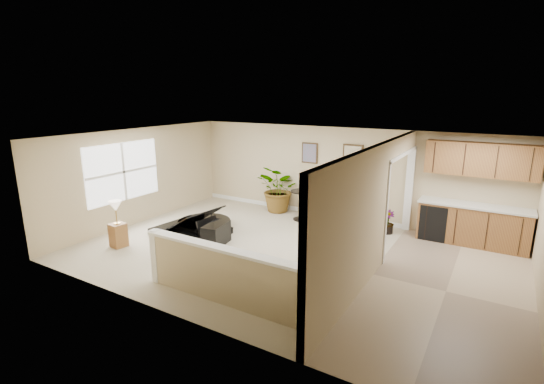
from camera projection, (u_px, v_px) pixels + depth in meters
The scene contains 19 objects.
floor at pixel (288, 255), 8.46m from camera, with size 9.00×9.00×0.00m, color tan.
back_wall at pixel (341, 174), 10.66m from camera, with size 9.00×0.04×2.50m, color tan.
front_wall at pixel (190, 246), 5.66m from camera, with size 9.00×0.04×2.50m, color tan.
left_wall at pixel (139, 176), 10.39m from camera, with size 0.04×6.00×2.50m, color tan.
ceiling at pixel (289, 138), 7.85m from camera, with size 9.00×6.00×0.04m, color white.
kitchen_vinyl at pixel (446, 291), 6.90m from camera, with size 2.70×6.00×0.01m, color tan.
interior_partition at pixel (378, 210), 7.48m from camera, with size 0.18×5.99×2.50m.
pony_half_wall at pixel (225, 275), 6.38m from camera, with size 3.42×0.22×1.00m.
left_window at pixel (123, 172), 9.92m from camera, with size 0.05×2.15×1.45m, color white.
wall_art_left at pixel (310, 153), 10.98m from camera, with size 0.48×0.04×0.58m.
wall_mirror at pixel (353, 155), 10.35m from camera, with size 0.55×0.04×0.55m.
kitchen_cabinets at pixel (469, 207), 8.94m from camera, with size 2.36×0.65×2.33m.
piano at pixel (192, 208), 9.69m from camera, with size 1.99×2.05×1.50m.
piano_bench at pixel (216, 234), 8.97m from camera, with size 0.38×0.76×0.50m, color black.
loveseat at pixel (332, 210), 10.52m from camera, with size 1.78×1.29×0.88m.
accent_table at pixel (301, 201), 10.67m from camera, with size 0.57×0.57×0.82m.
palm_plant at pixel (280, 189), 11.36m from camera, with size 1.55×1.47×1.37m.
small_plant at pixel (387, 223), 9.73m from camera, with size 0.43×0.43×0.58m.
lamp_stand at pixel (118, 227), 8.83m from camera, with size 0.35×0.35×1.07m.
Camera 1 is at (3.73, -6.94, 3.39)m, focal length 26.00 mm.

